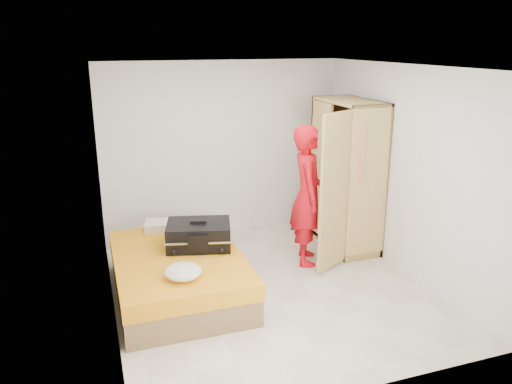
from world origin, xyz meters
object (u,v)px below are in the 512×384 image
object	(u,v)px
wardrobe	(345,180)
round_cushion	(183,272)
person	(308,195)
suitcase	(199,235)
bed	(179,274)

from	to	relation	value
wardrobe	round_cushion	size ratio (longest dim) A/B	5.46
person	suitcase	size ratio (longest dim) A/B	2.11
bed	suitcase	size ratio (longest dim) A/B	2.30
round_cushion	person	bearing A→B (deg)	27.85
bed	wardrobe	bearing A→B (deg)	14.76
wardrobe	bed	bearing A→B (deg)	-165.24
bed	person	size ratio (longest dim) A/B	1.09
suitcase	round_cushion	world-z (taller)	suitcase
person	wardrobe	bearing A→B (deg)	-49.40
bed	round_cushion	bearing A→B (deg)	-94.79
wardrobe	person	bearing A→B (deg)	-157.64
person	suitcase	xyz separation A→B (m)	(-1.51, -0.21, -0.28)
round_cushion	bed	bearing A→B (deg)	85.21
suitcase	round_cushion	distance (m)	0.84
bed	person	world-z (taller)	person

